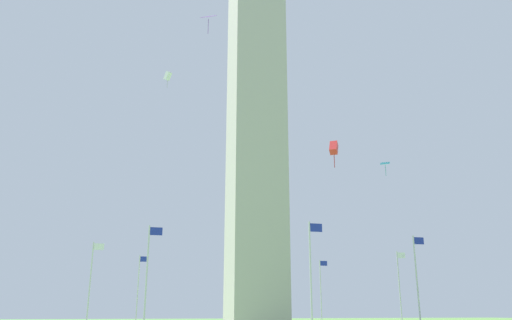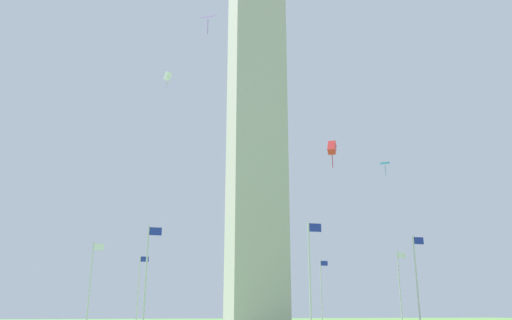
{
  "view_description": "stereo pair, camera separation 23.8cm",
  "coord_description": "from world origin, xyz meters",
  "px_view_note": "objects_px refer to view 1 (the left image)",
  "views": [
    {
      "loc": [
        -13.56,
        -53.74,
        2.5
      ],
      "look_at": [
        0.0,
        0.0,
        18.94
      ],
      "focal_mm": 35.8,
      "sensor_mm": 36.0,
      "label": 1
    },
    {
      "loc": [
        -13.33,
        -53.79,
        2.5
      ],
      "look_at": [
        0.0,
        0.0,
        18.94
      ],
      "focal_mm": 35.8,
      "sensor_mm": 36.0,
      "label": 2
    }
  ],
  "objects_px": {
    "flagpole_s": "(90,285)",
    "obelisk_monument": "(256,97)",
    "kite_white_box": "(168,76)",
    "flagpole_e": "(226,292)",
    "flagpole_ne": "(321,292)",
    "flagpole_n": "(400,288)",
    "flagpole_se": "(138,290)",
    "flagpole_sw": "(147,278)",
    "kite_red_box": "(334,148)",
    "kite_cyan_diamond": "(385,164)",
    "flagpole_nw": "(418,282)",
    "kite_purple_diamond": "(208,17)",
    "flagpole_w": "(311,277)"
  },
  "relations": [
    {
      "from": "flagpole_w",
      "to": "flagpole_nw",
      "type": "xyz_separation_m",
      "value": [
        11.88,
        4.92,
        0.0
      ]
    },
    {
      "from": "flagpole_sw",
      "to": "kite_red_box",
      "type": "bearing_deg",
      "value": -55.44
    },
    {
      "from": "flagpole_sw",
      "to": "flagpole_nw",
      "type": "relative_size",
      "value": 1.0
    },
    {
      "from": "flagpole_ne",
      "to": "flagpole_e",
      "type": "xyz_separation_m",
      "value": [
        -11.88,
        4.92,
        0.0
      ]
    },
    {
      "from": "flagpole_n",
      "to": "obelisk_monument",
      "type": "bearing_deg",
      "value": 180.0
    },
    {
      "from": "flagpole_se",
      "to": "obelisk_monument",
      "type": "bearing_deg",
      "value": -45.13
    },
    {
      "from": "flagpole_sw",
      "to": "flagpole_nw",
      "type": "distance_m",
      "value": 23.75
    },
    {
      "from": "flagpole_ne",
      "to": "flagpole_sw",
      "type": "relative_size",
      "value": 1.0
    },
    {
      "from": "obelisk_monument",
      "to": "flagpole_w",
      "type": "relative_size",
      "value": 5.85
    },
    {
      "from": "flagpole_ne",
      "to": "flagpole_s",
      "type": "distance_m",
      "value": 31.03
    },
    {
      "from": "kite_white_box",
      "to": "flagpole_se",
      "type": "bearing_deg",
      "value": 94.32
    },
    {
      "from": "flagpole_n",
      "to": "kite_purple_diamond",
      "type": "xyz_separation_m",
      "value": [
        -23.85,
        -7.64,
        26.7
      ]
    },
    {
      "from": "flagpole_se",
      "to": "flagpole_e",
      "type": "bearing_deg",
      "value": 22.5
    },
    {
      "from": "kite_red_box",
      "to": "kite_cyan_diamond",
      "type": "xyz_separation_m",
      "value": [
        13.14,
        17.68,
        4.88
      ]
    },
    {
      "from": "flagpole_ne",
      "to": "flagpole_w",
      "type": "relative_size",
      "value": 1.0
    },
    {
      "from": "flagpole_s",
      "to": "obelisk_monument",
      "type": "bearing_deg",
      "value": -0.0
    },
    {
      "from": "flagpole_w",
      "to": "kite_cyan_diamond",
      "type": "relative_size",
      "value": 5.87
    },
    {
      "from": "kite_red_box",
      "to": "kite_white_box",
      "type": "relative_size",
      "value": 0.91
    },
    {
      "from": "flagpole_n",
      "to": "kite_white_box",
      "type": "relative_size",
      "value": 4.9
    },
    {
      "from": "obelisk_monument",
      "to": "flagpole_e",
      "type": "xyz_separation_m",
      "value": [
        0.05,
        16.79,
        -21.76
      ]
    },
    {
      "from": "flagpole_sw",
      "to": "flagpole_nw",
      "type": "xyz_separation_m",
      "value": [
        23.75,
        -0.0,
        0.0
      ]
    },
    {
      "from": "flagpole_nw",
      "to": "kite_purple_diamond",
      "type": "height_order",
      "value": "kite_purple_diamond"
    },
    {
      "from": "obelisk_monument",
      "to": "flagpole_sw",
      "type": "bearing_deg",
      "value": -134.87
    },
    {
      "from": "flagpole_ne",
      "to": "flagpole_nw",
      "type": "height_order",
      "value": "same"
    },
    {
      "from": "flagpole_n",
      "to": "flagpole_e",
      "type": "height_order",
      "value": "same"
    },
    {
      "from": "flagpole_w",
      "to": "kite_white_box",
      "type": "height_order",
      "value": "kite_white_box"
    },
    {
      "from": "kite_red_box",
      "to": "kite_white_box",
      "type": "bearing_deg",
      "value": 111.54
    },
    {
      "from": "kite_white_box",
      "to": "kite_cyan_diamond",
      "type": "xyz_separation_m",
      "value": [
        21.95,
        -4.63,
        -9.35
      ]
    },
    {
      "from": "flagpole_e",
      "to": "kite_white_box",
      "type": "relative_size",
      "value": 4.9
    },
    {
      "from": "flagpole_n",
      "to": "kite_purple_diamond",
      "type": "relative_size",
      "value": 3.77
    },
    {
      "from": "flagpole_se",
      "to": "flagpole_nw",
      "type": "distance_m",
      "value": 33.59
    },
    {
      "from": "flagpole_e",
      "to": "kite_purple_diamond",
      "type": "bearing_deg",
      "value": -106.1
    },
    {
      "from": "flagpole_ne",
      "to": "flagpole_sw",
      "type": "distance_m",
      "value": 33.59
    },
    {
      "from": "flagpole_w",
      "to": "flagpole_se",
      "type": "bearing_deg",
      "value": 112.5
    },
    {
      "from": "flagpole_ne",
      "to": "kite_red_box",
      "type": "xyz_separation_m",
      "value": [
        -13.74,
        -38.29,
        7.01
      ]
    },
    {
      "from": "flagpole_se",
      "to": "flagpole_sw",
      "type": "height_order",
      "value": "same"
    },
    {
      "from": "flagpole_sw",
      "to": "kite_cyan_diamond",
      "type": "height_order",
      "value": "kite_cyan_diamond"
    },
    {
      "from": "flagpole_se",
      "to": "kite_purple_diamond",
      "type": "distance_m",
      "value": 33.42
    },
    {
      "from": "flagpole_w",
      "to": "kite_red_box",
      "type": "height_order",
      "value": "kite_red_box"
    },
    {
      "from": "flagpole_e",
      "to": "flagpole_s",
      "type": "height_order",
      "value": "same"
    },
    {
      "from": "flagpole_ne",
      "to": "flagpole_n",
      "type": "bearing_deg",
      "value": -67.5
    },
    {
      "from": "flagpole_s",
      "to": "kite_purple_diamond",
      "type": "distance_m",
      "value": 29.43
    },
    {
      "from": "obelisk_monument",
      "to": "flagpole_se",
      "type": "relative_size",
      "value": 5.85
    },
    {
      "from": "flagpole_w",
      "to": "kite_cyan_diamond",
      "type": "bearing_deg",
      "value": 35.55
    },
    {
      "from": "flagpole_s",
      "to": "kite_white_box",
      "type": "relative_size",
      "value": 4.9
    },
    {
      "from": "flagpole_e",
      "to": "flagpole_s",
      "type": "xyz_separation_m",
      "value": [
        -16.79,
        -16.79,
        0.0
      ]
    },
    {
      "from": "flagpole_se",
      "to": "kite_red_box",
      "type": "bearing_deg",
      "value": -75.34
    },
    {
      "from": "flagpole_nw",
      "to": "kite_white_box",
      "type": "height_order",
      "value": "kite_white_box"
    },
    {
      "from": "obelisk_monument",
      "to": "kite_white_box",
      "type": "xyz_separation_m",
      "value": [
        -10.61,
        -4.11,
        -0.53
      ]
    },
    {
      "from": "flagpole_se",
      "to": "flagpole_nw",
      "type": "relative_size",
      "value": 1.0
    }
  ]
}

